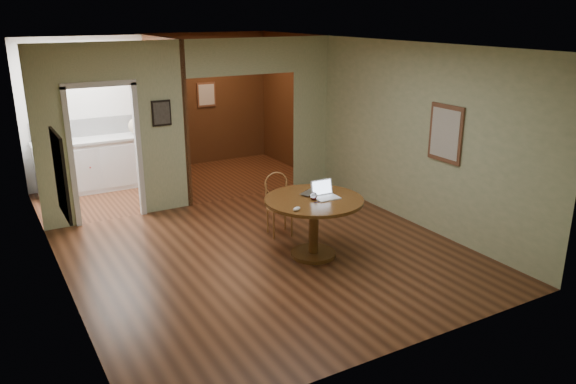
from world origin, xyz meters
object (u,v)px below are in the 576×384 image
chair (278,200)px  closed_laptop (314,193)px  dining_table (314,214)px  open_laptop (324,193)px

chair → closed_laptop: 0.84m
chair → closed_laptop: bearing=-72.0°
dining_table → chair: size_ratio=1.41×
chair → open_laptop: open_laptop is taller
chair → closed_laptop: chair is taller
chair → dining_table: bearing=-79.4°
closed_laptop → chair: bearing=69.7°
dining_table → chair: (-0.02, 0.93, -0.09)m
chair → open_laptop: (0.17, -0.95, 0.36)m
dining_table → open_laptop: bearing=-6.6°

